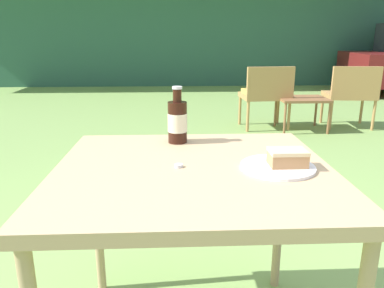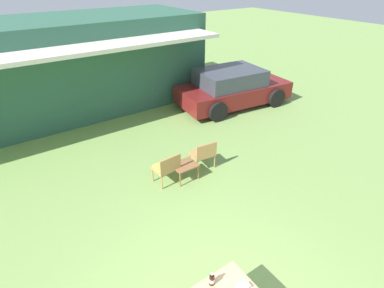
{
  "view_description": "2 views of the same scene",
  "coord_description": "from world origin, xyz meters",
  "px_view_note": "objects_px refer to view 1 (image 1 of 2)",
  "views": [
    {
      "loc": [
        -0.06,
        -1.17,
        1.18
      ],
      "look_at": [
        0.0,
        0.1,
        0.81
      ],
      "focal_mm": 35.0,
      "sensor_mm": 36.0,
      "label": 1
    },
    {
      "loc": [
        -1.79,
        -1.73,
        4.65
      ],
      "look_at": [
        1.81,
        3.49,
        0.9
      ],
      "focal_mm": 28.0,
      "sensor_mm": 36.0,
      "label": 2
    }
  ],
  "objects_px": {
    "wicker_chair_cushioned": "(266,92)",
    "wicker_chair_plain": "(351,92)",
    "garden_side_table": "(302,101)",
    "cake_on_plate": "(282,162)",
    "patio_table": "(193,186)",
    "cola_bottle_near": "(177,121)"
  },
  "relations": [
    {
      "from": "wicker_chair_cushioned",
      "to": "cake_on_plate",
      "type": "relative_size",
      "value": 3.31
    },
    {
      "from": "wicker_chair_cushioned",
      "to": "patio_table",
      "type": "distance_m",
      "value": 3.73
    },
    {
      "from": "wicker_chair_cushioned",
      "to": "patio_table",
      "type": "relative_size",
      "value": 0.88
    },
    {
      "from": "patio_table",
      "to": "wicker_chair_cushioned",
      "type": "bearing_deg",
      "value": 72.69
    },
    {
      "from": "garden_side_table",
      "to": "cake_on_plate",
      "type": "bearing_deg",
      "value": -109.93
    },
    {
      "from": "wicker_chair_plain",
      "to": "cake_on_plate",
      "type": "distance_m",
      "value": 4.05
    },
    {
      "from": "garden_side_table",
      "to": "patio_table",
      "type": "relative_size",
      "value": 0.65
    },
    {
      "from": "garden_side_table",
      "to": "wicker_chair_plain",
      "type": "bearing_deg",
      "value": 7.84
    },
    {
      "from": "garden_side_table",
      "to": "cola_bottle_near",
      "type": "height_order",
      "value": "cola_bottle_near"
    },
    {
      "from": "wicker_chair_cushioned",
      "to": "cola_bottle_near",
      "type": "bearing_deg",
      "value": 65.9
    },
    {
      "from": "wicker_chair_plain",
      "to": "garden_side_table",
      "type": "xyz_separation_m",
      "value": [
        -0.66,
        -0.09,
        -0.1
      ]
    },
    {
      "from": "wicker_chair_cushioned",
      "to": "patio_table",
      "type": "xyz_separation_m",
      "value": [
        -1.11,
        -3.55,
        0.21
      ]
    },
    {
      "from": "wicker_chair_cushioned",
      "to": "cake_on_plate",
      "type": "bearing_deg",
      "value": 72.61
    },
    {
      "from": "cake_on_plate",
      "to": "garden_side_table",
      "type": "bearing_deg",
      "value": 70.07
    },
    {
      "from": "wicker_chair_cushioned",
      "to": "cake_on_plate",
      "type": "xyz_separation_m",
      "value": [
        -0.82,
        -3.58,
        0.3
      ]
    },
    {
      "from": "garden_side_table",
      "to": "cake_on_plate",
      "type": "height_order",
      "value": "cake_on_plate"
    },
    {
      "from": "patio_table",
      "to": "cola_bottle_near",
      "type": "bearing_deg",
      "value": 99.31
    },
    {
      "from": "wicker_chair_cushioned",
      "to": "wicker_chair_plain",
      "type": "xyz_separation_m",
      "value": [
        1.1,
        -0.02,
        0.0
      ]
    },
    {
      "from": "wicker_chair_cushioned",
      "to": "cake_on_plate",
      "type": "height_order",
      "value": "cake_on_plate"
    },
    {
      "from": "garden_side_table",
      "to": "cake_on_plate",
      "type": "distance_m",
      "value": 3.71
    },
    {
      "from": "wicker_chair_plain",
      "to": "cake_on_plate",
      "type": "relative_size",
      "value": 3.31
    },
    {
      "from": "wicker_chair_cushioned",
      "to": "cola_bottle_near",
      "type": "xyz_separation_m",
      "value": [
        -1.16,
        -3.25,
        0.37
      ]
    }
  ]
}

